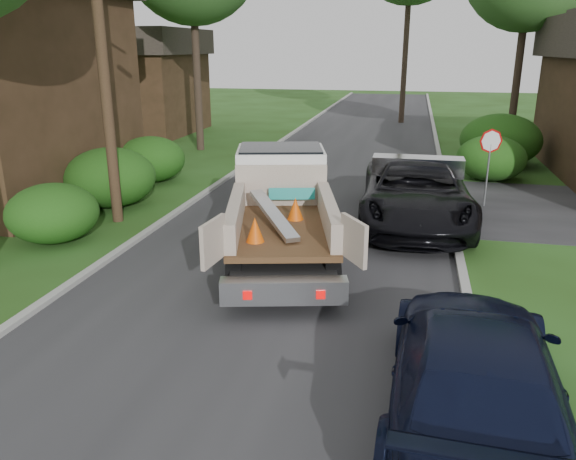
% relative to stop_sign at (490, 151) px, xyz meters
% --- Properties ---
extents(ground, '(120.00, 120.00, 0.00)m').
position_rel_stop_sign_xyz_m(ground, '(-5.20, -9.00, -1.78)').
color(ground, '#244313').
rests_on(ground, ground).
extents(road, '(8.00, 90.00, 0.02)m').
position_rel_stop_sign_xyz_m(road, '(-5.20, 1.00, -1.77)').
color(road, '#28282B').
rests_on(road, ground).
extents(curb_left, '(0.20, 90.00, 0.12)m').
position_rel_stop_sign_xyz_m(curb_left, '(-9.30, 1.00, -1.72)').
color(curb_left, '#9E9E99').
rests_on(curb_left, ground).
extents(curb_right, '(0.20, 90.00, 0.12)m').
position_rel_stop_sign_xyz_m(curb_right, '(-1.10, 1.00, -1.72)').
color(curb_right, '#9E9E99').
rests_on(curb_right, ground).
extents(stop_sign, '(0.71, 0.32, 2.48)m').
position_rel_stop_sign_xyz_m(stop_sign, '(0.00, 0.00, 0.00)').
color(stop_sign, slate).
rests_on(stop_sign, ground).
extents(utility_pole, '(2.42, 1.25, 10.00)m').
position_rel_stop_sign_xyz_m(utility_pole, '(-10.68, -4.02, 3.40)').
color(utility_pole, '#382619').
rests_on(utility_pole, ground).
extents(house_left_far, '(7.56, 7.56, 6.00)m').
position_rel_stop_sign_xyz_m(house_left_far, '(-18.70, 13.00, 1.27)').
color(house_left_far, '#332315').
rests_on(house_left_far, ground).
extents(hedge_left_a, '(2.34, 2.34, 1.53)m').
position_rel_stop_sign_xyz_m(hedge_left_a, '(-11.40, -6.00, -1.01)').
color(hedge_left_a, '#174910').
rests_on(hedge_left_a, ground).
extents(hedge_left_b, '(2.86, 2.86, 1.87)m').
position_rel_stop_sign_xyz_m(hedge_left_b, '(-11.70, -2.50, -0.84)').
color(hedge_left_b, '#174910').
rests_on(hedge_left_b, ground).
extents(hedge_left_c, '(2.60, 2.60, 1.70)m').
position_rel_stop_sign_xyz_m(hedge_left_c, '(-12.00, 1.00, -0.93)').
color(hedge_left_c, '#174910').
rests_on(hedge_left_c, ground).
extents(hedge_right_a, '(2.60, 2.60, 1.70)m').
position_rel_stop_sign_xyz_m(hedge_right_a, '(0.60, 4.00, -0.93)').
color(hedge_right_a, '#174910').
rests_on(hedge_right_a, ground).
extents(hedge_right_b, '(3.38, 3.38, 2.21)m').
position_rel_stop_sign_xyz_m(hedge_right_b, '(1.30, 7.00, -0.67)').
color(hedge_right_b, '#174910').
rests_on(hedge_right_b, ground).
extents(flatbed_truck, '(4.03, 6.73, 2.39)m').
position_rel_stop_sign_xyz_m(flatbed_truck, '(-5.47, -5.25, -0.48)').
color(flatbed_truck, black).
rests_on(flatbed_truck, ground).
extents(black_pickup, '(3.27, 6.66, 1.82)m').
position_rel_stop_sign_xyz_m(black_pickup, '(-2.19, -2.33, -0.87)').
color(black_pickup, black).
rests_on(black_pickup, ground).
extents(navy_suv, '(2.48, 5.59, 1.59)m').
position_rel_stop_sign_xyz_m(navy_suv, '(-1.40, -11.50, -0.98)').
color(navy_suv, black).
rests_on(navy_suv, ground).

